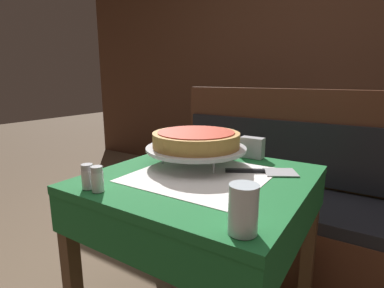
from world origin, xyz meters
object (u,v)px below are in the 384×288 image
Objects in this scene: deep_dish_pizza at (196,139)px; condiment_caddy at (331,117)px; pizza_pan_stand at (196,149)px; dining_table_rear at (332,136)px; pizza_server at (265,172)px; dining_table_front at (201,201)px; water_glass_near at (243,209)px; pepper_shaker at (97,179)px; booth_bench at (284,218)px; napkin_holder at (252,148)px; salt_shaker at (88,177)px.

condiment_caddy reaches higher than deep_dish_pizza.
dining_table_rear is at bearing 78.61° from pizza_pan_stand.
pizza_server is at bearing 9.19° from pizza_pan_stand.
pizza_pan_stand is at bearing -101.39° from dining_table_rear.
condiment_caddy is (0.21, 1.59, 0.16)m from dining_table_front.
water_glass_near is 0.67× the size of condiment_caddy.
water_glass_near is at bearing -46.35° from dining_table_front.
pizza_server is at bearing 38.02° from dining_table_front.
pizza_pan_stand is 5.03× the size of pepper_shaker.
pizza_pan_stand is at bearing -109.29° from booth_bench.
pizza_server is (0.19, 0.15, 0.11)m from dining_table_front.
napkin_holder is (-0.23, 0.63, -0.01)m from water_glass_near.
napkin_holder reaches higher than pizza_server.
dining_table_front is 2.89× the size of pizza_server.
dining_table_front is at bearing -100.20° from booth_bench.
napkin_holder is at bearing -96.28° from condiment_caddy.
deep_dish_pizza is 2.03× the size of condiment_caddy.
deep_dish_pizza is at bearing -170.81° from pizza_server.
salt_shaker is (-0.42, -0.46, 0.04)m from pizza_server.
salt_shaker reaches higher than dining_table_rear.
booth_bench is 8.66× the size of condiment_caddy.
pizza_server is 0.47m from water_glass_near.
dining_table_rear is 1.99m from salt_shaker.
salt_shaker is (-0.23, -0.31, 0.14)m from dining_table_front.
pepper_shaker is 0.68m from napkin_holder.
pizza_server is at bearing 103.13° from water_glass_near.
dining_table_rear is at bearing 83.25° from napkin_holder.
salt_shaker is (-0.53, -0.01, -0.02)m from water_glass_near.
napkin_holder reaches higher than pepper_shaker.
booth_bench is at bearing -95.05° from condiment_caddy.
pizza_pan_stand is 4.04× the size of napkin_holder.
pizza_server is 2.55× the size of napkin_holder.
pepper_shaker reaches higher than dining_table_front.
dining_table_rear is (0.22, 1.62, 0.01)m from dining_table_front.
dining_table_rear is 1.48m from pizza_server.
deep_dish_pizza is 0.28m from napkin_holder.
salt_shaker is at bearing -126.51° from dining_table_front.
pepper_shaker is 0.47× the size of condiment_caddy.
booth_bench is at bearing 73.00° from pepper_shaker.
deep_dish_pizza is 0.44m from salt_shaker.
salt_shaker is at bearing -132.37° from pizza_server.
napkin_holder is (0.15, 0.22, -0.02)m from pizza_pan_stand.
condiment_caddy is at bearing 77.04° from salt_shaker.
water_glass_near is 0.48m from pepper_shaker.
deep_dish_pizza reaches higher than pizza_pan_stand.
dining_table_front is 9.20× the size of pepper_shaker.
booth_bench is 14.85× the size of napkin_holder.
dining_table_front is 1.64m from dining_table_rear.
pizza_server is 3.18× the size of pepper_shaker.
pizza_server is (-0.03, -1.48, 0.10)m from dining_table_rear.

